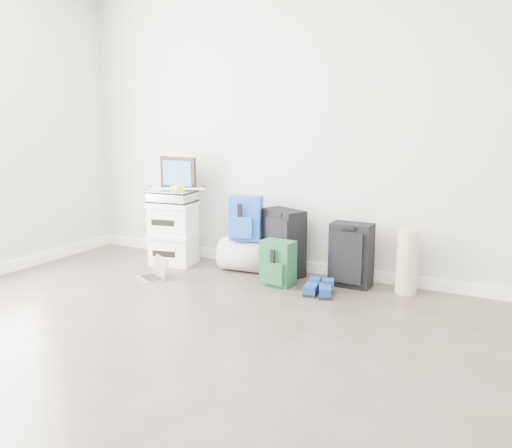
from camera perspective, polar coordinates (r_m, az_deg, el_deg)
The scene contains 14 objects.
ground at distance 3.29m, azimuth -16.29°, elevation -15.16°, with size 5.00×5.00×0.00m, color #352F26.
room_envelope at distance 2.99m, azimuth -17.93°, elevation 16.15°, with size 4.52×5.02×2.71m.
boxes_stack at distance 5.40m, azimuth -8.67°, elevation -0.94°, with size 0.49×0.42×0.61m.
briefcase at distance 5.34m, azimuth -8.79°, elevation 2.88°, with size 0.41×0.30×0.12m, color #B2B2B7.
painting at distance 5.39m, azimuth -8.23°, elevation 5.32°, with size 0.43×0.05×0.32m.
drone at distance 5.26m, azimuth -8.25°, elevation 3.69°, with size 0.49×0.49×0.05m.
duffel_bag at distance 5.11m, azimuth -0.93°, elevation -3.30°, with size 0.31×0.31×0.50m, color #9A9CA2.
blue_backpack at distance 5.00m, azimuth -1.11°, elevation 0.54°, with size 0.33×0.28×0.41m.
large_suitcase at distance 4.96m, azimuth 2.83°, elevation -1.98°, with size 0.45×0.38×0.61m.
green_backpack at distance 4.68m, azimuth 2.29°, elevation -4.22°, with size 0.30×0.23×0.39m.
carry_on at distance 4.71m, azimuth 9.96°, elevation -3.23°, with size 0.35×0.23×0.55m.
shoes at distance 4.51m, azimuth 6.60°, elevation -6.85°, with size 0.28×0.28×0.09m.
rolled_rug at distance 4.62m, azimuth 15.62°, elevation -3.85°, with size 0.17×0.17×0.53m, color tan.
laptop at distance 5.00m, azimuth -10.61°, elevation -5.13°, with size 0.33×0.30×0.19m.
Camera 1 is at (2.12, -2.06, 1.44)m, focal length 38.00 mm.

